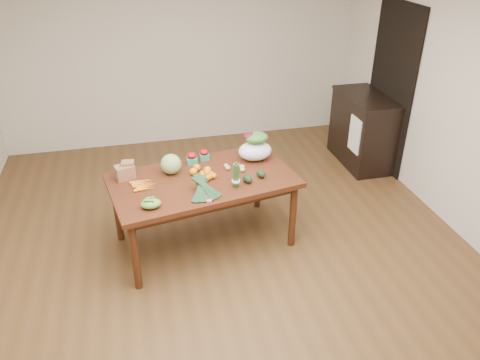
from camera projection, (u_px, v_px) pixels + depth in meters
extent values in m
plane|color=brown|center=(226.00, 262.00, 4.55)|extent=(6.00, 6.00, 0.00)
cube|color=beige|center=(179.00, 49.00, 6.43)|extent=(5.00, 0.02, 2.70)
cube|color=#492211|center=(204.00, 211.00, 4.66)|extent=(1.88, 1.26, 0.75)
cube|color=black|center=(390.00, 88.00, 5.89)|extent=(0.02, 1.00, 2.10)
cube|color=black|center=(362.00, 130.00, 6.21)|extent=(0.52, 1.02, 0.94)
cube|color=white|center=(355.00, 135.00, 5.87)|extent=(0.02, 0.28, 0.45)
sphere|color=#94B367|center=(171.00, 164.00, 4.52)|extent=(0.20, 0.20, 0.20)
sphere|color=#FFA20F|center=(193.00, 172.00, 4.52)|extent=(0.07, 0.07, 0.07)
sphere|color=orange|center=(197.00, 168.00, 4.59)|extent=(0.07, 0.07, 0.07)
sphere|color=orange|center=(207.00, 170.00, 4.54)|extent=(0.08, 0.08, 0.08)
ellipsoid|color=#5AAA39|center=(151.00, 204.00, 4.01)|extent=(0.18, 0.13, 0.08)
ellipsoid|color=tan|center=(228.00, 168.00, 4.62)|extent=(0.05, 0.05, 0.05)
ellipsoid|color=tan|center=(236.00, 171.00, 4.57)|extent=(0.05, 0.04, 0.04)
ellipsoid|color=tan|center=(242.00, 167.00, 4.63)|extent=(0.06, 0.05, 0.05)
ellipsoid|color=tan|center=(226.00, 165.00, 4.67)|extent=(0.05, 0.04, 0.04)
ellipsoid|color=#D8C17D|center=(243.00, 170.00, 4.59)|extent=(0.05, 0.04, 0.04)
ellipsoid|color=black|center=(248.00, 179.00, 4.39)|extent=(0.11, 0.13, 0.08)
ellipsoid|color=black|center=(261.00, 174.00, 4.48)|extent=(0.11, 0.13, 0.08)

